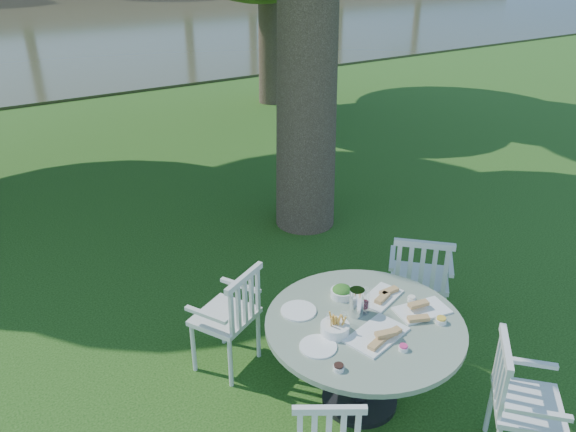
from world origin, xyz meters
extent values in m
plane|color=#12360B|center=(0.00, 0.00, 0.00)|extent=(140.00, 140.00, 0.00)
cylinder|color=black|center=(-0.31, -1.29, 0.02)|extent=(0.56, 0.56, 0.04)
cylinder|color=black|center=(-0.31, -1.29, 0.36)|extent=(0.12, 0.12, 0.65)
cylinder|color=gray|center=(-0.31, -1.29, 0.71)|extent=(1.39, 1.39, 0.04)
cylinder|color=silver|center=(0.98, -0.83, 0.24)|extent=(0.04, 0.04, 0.47)
cylinder|color=silver|center=(0.68, -0.53, 0.24)|extent=(0.04, 0.04, 0.47)
cylinder|color=silver|center=(0.72, -1.10, 0.24)|extent=(0.04, 0.04, 0.47)
cylinder|color=silver|center=(0.42, -0.81, 0.24)|extent=(0.04, 0.04, 0.47)
cube|color=silver|center=(0.70, -0.82, 0.49)|extent=(0.66, 0.65, 0.04)
cube|color=silver|center=(0.55, -0.97, 0.72)|extent=(0.38, 0.37, 0.48)
cylinder|color=silver|center=(-0.86, -0.14, 0.22)|extent=(0.04, 0.04, 0.44)
cylinder|color=silver|center=(-1.21, -0.32, 0.22)|extent=(0.04, 0.04, 0.44)
cylinder|color=silver|center=(-0.70, -0.45, 0.22)|extent=(0.04, 0.04, 0.44)
cylinder|color=silver|center=(-1.04, -0.64, 0.22)|extent=(0.04, 0.04, 0.44)
cube|color=silver|center=(-0.95, -0.39, 0.46)|extent=(0.60, 0.58, 0.04)
cube|color=silver|center=(-0.86, -0.56, 0.67)|extent=(0.42, 0.25, 0.45)
cylinder|color=silver|center=(0.52, -2.25, 0.22)|extent=(0.04, 0.04, 0.45)
cylinder|color=silver|center=(0.27, -1.99, 0.22)|extent=(0.04, 0.04, 0.45)
cube|color=silver|center=(0.25, -2.26, 0.47)|extent=(0.62, 0.62, 0.04)
cube|color=silver|center=(0.11, -2.12, 0.67)|extent=(0.35, 0.35, 0.46)
cube|color=white|center=(-0.34, -1.46, 0.73)|extent=(0.48, 0.35, 0.02)
cube|color=white|center=(0.12, -1.41, 0.73)|extent=(0.41, 0.28, 0.01)
cube|color=white|center=(-0.02, -1.13, 0.73)|extent=(0.40, 0.31, 0.01)
cylinder|color=white|center=(-0.74, -1.34, 0.73)|extent=(0.25, 0.25, 0.01)
cylinder|color=white|center=(-0.63, -0.95, 0.73)|extent=(0.26, 0.26, 0.01)
cylinder|color=white|center=(-0.56, -1.29, 0.77)|extent=(0.20, 0.20, 0.08)
cylinder|color=white|center=(-0.25, -0.96, 0.76)|extent=(0.17, 0.17, 0.06)
cylinder|color=silver|center=(-0.31, -1.19, 0.83)|extent=(0.11, 0.11, 0.21)
cylinder|color=white|center=(-0.24, -1.20, 0.83)|extent=(0.07, 0.07, 0.20)
cylinder|color=white|center=(-0.45, -1.24, 0.78)|extent=(0.06, 0.06, 0.10)
cylinder|color=white|center=(-0.54, -1.20, 0.78)|extent=(0.06, 0.06, 0.10)
cylinder|color=white|center=(-0.29, -1.66, 0.74)|extent=(0.06, 0.06, 0.03)
cylinder|color=white|center=(0.13, -1.58, 0.74)|extent=(0.08, 0.08, 0.03)
cylinder|color=white|center=(0.15, -1.28, 0.74)|extent=(0.06, 0.06, 0.03)
cylinder|color=white|center=(-0.75, -1.59, 0.74)|extent=(0.07, 0.07, 0.03)
camera|label=1|loc=(-2.45, -3.70, 3.10)|focal=35.00mm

